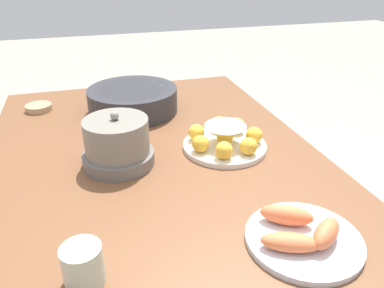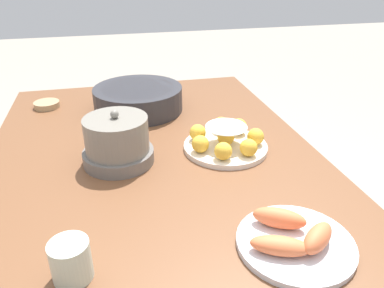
{
  "view_description": "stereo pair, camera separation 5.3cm",
  "coord_description": "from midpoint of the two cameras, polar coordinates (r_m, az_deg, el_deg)",
  "views": [
    {
      "loc": [
        -0.93,
        0.17,
        1.32
      ],
      "look_at": [
        0.02,
        -0.11,
        0.81
      ],
      "focal_mm": 35.0,
      "sensor_mm": 36.0,
      "label": 1
    },
    {
      "loc": [
        -0.95,
        0.12,
        1.32
      ],
      "look_at": [
        0.02,
        -0.11,
        0.81
      ],
      "focal_mm": 35.0,
      "sensor_mm": 36.0,
      "label": 2
    }
  ],
  "objects": [
    {
      "name": "cup_far",
      "position": [
        0.75,
        -18.3,
        -17.16
      ],
      "size": [
        0.08,
        0.08,
        0.08
      ],
      "color": "beige",
      "rests_on": "dining_table"
    },
    {
      "name": "warming_pot",
      "position": [
        1.09,
        -12.67,
        0.07
      ],
      "size": [
        0.21,
        0.21,
        0.16
      ],
      "color": "#66605B",
      "rests_on": "dining_table"
    },
    {
      "name": "cake_plate",
      "position": [
        1.16,
        3.77,
        0.7
      ],
      "size": [
        0.26,
        0.26,
        0.09
      ],
      "color": "silver",
      "rests_on": "dining_table"
    },
    {
      "name": "sauce_bowl",
      "position": [
        1.59,
        -23.21,
        5.16
      ],
      "size": [
        0.1,
        0.1,
        0.02
      ],
      "color": "tan",
      "rests_on": "dining_table"
    },
    {
      "name": "dining_table",
      "position": [
        1.15,
        -6.47,
        -6.82
      ],
      "size": [
        1.51,
        1.0,
        0.77
      ],
      "color": "brown",
      "rests_on": "ground_plane"
    },
    {
      "name": "seafood_platter",
      "position": [
        0.84,
        14.66,
        -13.31
      ],
      "size": [
        0.25,
        0.25,
        0.06
      ],
      "color": "silver",
      "rests_on": "dining_table"
    },
    {
      "name": "serving_bowl",
      "position": [
        1.46,
        -10.03,
        6.72
      ],
      "size": [
        0.34,
        0.34,
        0.09
      ],
      "color": "#2D2D33",
      "rests_on": "dining_table"
    }
  ]
}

